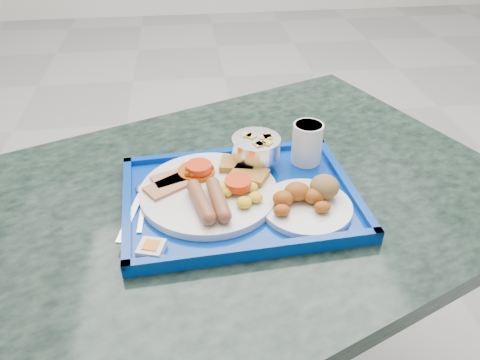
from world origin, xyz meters
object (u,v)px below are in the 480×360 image
Objects in this scene: main_plate at (212,189)px; table at (225,264)px; tray at (240,198)px; fruit_bowl at (256,148)px; juice_cup at (307,142)px; bread_plate at (308,200)px.

table is at bearing 24.59° from main_plate.
fruit_bowl is (0.05, 0.11, 0.05)m from tray.
main_plate is at bearing -155.33° from juice_cup.
bread_plate is 1.90× the size of juice_cup.
juice_cup is (0.11, 0.01, 0.00)m from fruit_bowl.
main_plate is 2.64× the size of fruit_bowl.
table is 2.98× the size of tray.
table is 0.29m from bread_plate.
table is 0.34m from juice_cup.
tray is (0.03, -0.02, 0.21)m from table.
bread_plate is at bearing -63.88° from fruit_bowl.
tray is 4.60× the size of fruit_bowl.
juice_cup is at bearing 24.67° from main_plate.
fruit_bowl is 1.14× the size of juice_cup.
table is at bearing 154.56° from bread_plate.
bread_plate is at bearing -19.56° from main_plate.
bread_plate is 0.18m from fruit_bowl.
main_plate is 1.58× the size of bread_plate.
juice_cup reaches higher than fruit_bowl.
bread_plate is 0.17m from juice_cup.
bread_plate is (0.18, -0.07, 0.00)m from main_plate.
fruit_bowl is at bearing -176.67° from juice_cup.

